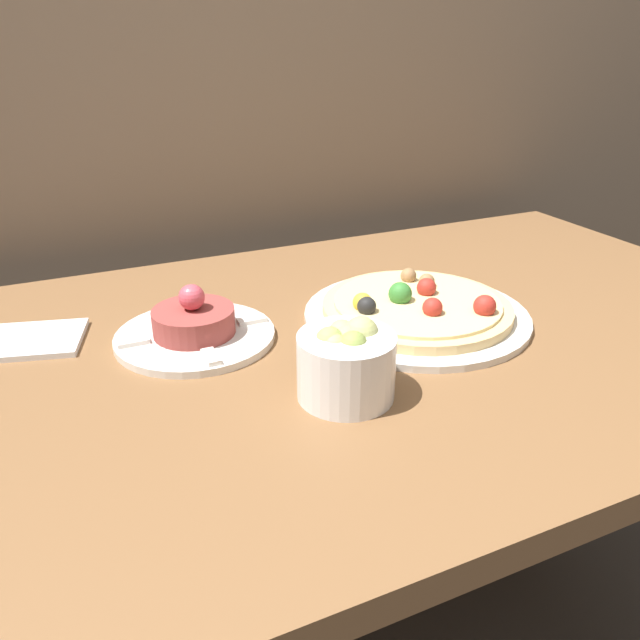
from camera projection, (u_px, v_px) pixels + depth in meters
name	position (u px, v px, depth m)	size (l,w,h in m)	color
dining_table	(339.00, 397.00, 0.87)	(1.38, 0.78, 0.73)	brown
pizza_plate	(416.00, 309.00, 0.88)	(0.32, 0.32, 0.05)	silver
tartare_plate	(195.00, 328.00, 0.82)	(0.21, 0.21, 0.08)	silver
small_bowl	(346.00, 361.00, 0.69)	(0.11, 0.11, 0.09)	white
napkin	(13.00, 342.00, 0.81)	(0.19, 0.15, 0.01)	white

